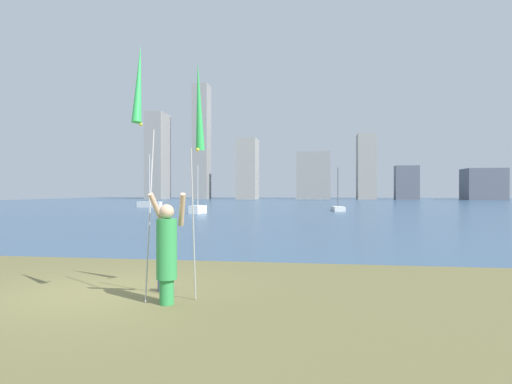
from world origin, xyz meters
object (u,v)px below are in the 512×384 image
at_px(person, 167,249).
at_px(kite_flag_left, 139,90).
at_px(kite_flag_right, 199,110).
at_px(sailboat_0, 198,209).
at_px(bag, 165,284).
at_px(sailboat_4, 338,208).
at_px(sailboat_6, 149,204).

height_order(person, kite_flag_left, kite_flag_left).
relative_size(kite_flag_right, sailboat_0, 1.05).
xyz_separation_m(person, bag, (-0.37, 0.89, -0.79)).
bearing_deg(sailboat_0, person, -74.88).
height_order(bag, sailboat_0, sailboat_0).
bearing_deg(sailboat_0, kite_flag_right, -73.86).
distance_m(kite_flag_right, sailboat_4, 35.14).
bearing_deg(bag, sailboat_4, 82.99).
height_order(sailboat_0, sailboat_4, sailboat_4).
bearing_deg(kite_flag_right, sailboat_0, 106.14).
xyz_separation_m(sailboat_0, sailboat_4, (11.70, 6.41, -0.11)).
bearing_deg(person, sailboat_6, 98.30).
xyz_separation_m(bag, sailboat_4, (4.24, 34.50, 0.11)).
bearing_deg(sailboat_0, sailboat_6, 126.88).
xyz_separation_m(bag, sailboat_0, (-7.46, 28.10, 0.23)).
bearing_deg(sailboat_6, kite_flag_left, -68.13).
relative_size(kite_flag_right, bag, 15.37).
height_order(person, sailboat_0, sailboat_0).
distance_m(kite_flag_right, sailboat_6, 44.39).
relative_size(bag, sailboat_0, 0.07).
relative_size(person, sailboat_6, 0.31).
relative_size(sailboat_0, sailboat_4, 0.98).
bearing_deg(sailboat_0, sailboat_4, 28.69).
relative_size(person, kite_flag_right, 0.44).
bearing_deg(bag, kite_flag_left, -91.19).
bearing_deg(sailboat_4, person, -96.24).
bearing_deg(sailboat_6, kite_flag_right, -66.81).
bearing_deg(kite_flag_right, kite_flag_left, -134.80).
relative_size(kite_flag_left, kite_flag_right, 1.02).
bearing_deg(bag, sailboat_6, 112.44).
bearing_deg(sailboat_4, bag, -97.01).
height_order(kite_flag_right, sailboat_6, sailboat_6).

